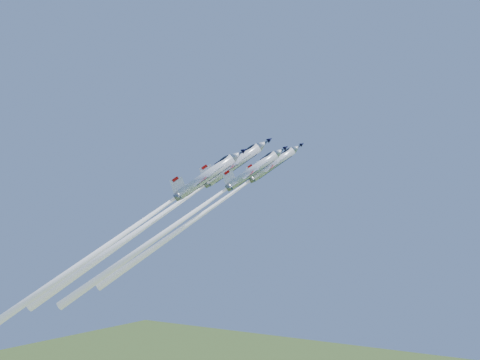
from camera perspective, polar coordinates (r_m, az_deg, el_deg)
The scene contains 4 objects.
jet_lead at distance 111.62m, azimuth -3.40°, elevation -3.21°, with size 31.31×24.99×35.56m.
jet_left at distance 118.03m, azimuth -8.55°, elevation -3.84°, with size 38.53×30.70×43.42m.
jet_right at distance 106.00m, azimuth -6.20°, elevation -4.28°, with size 32.73×26.11×37.09m.
jet_slot at distance 112.35m, azimuth -14.41°, elevation -7.08°, with size 44.51×35.62×51.27m.
Camera 1 is at (59.75, -93.47, 86.79)m, focal length 40.00 mm.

